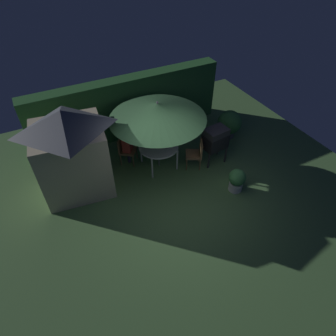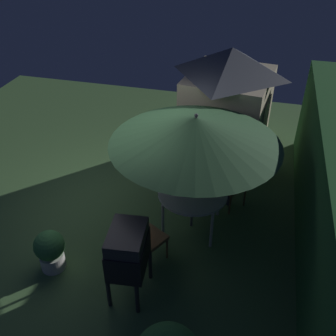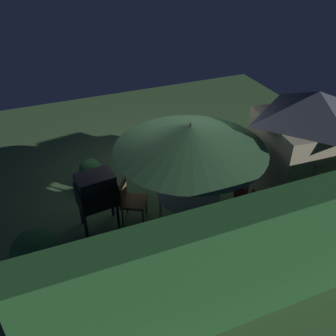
% 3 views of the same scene
% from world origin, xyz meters
% --- Properties ---
extents(ground_plane, '(11.00, 11.00, 0.00)m').
position_xyz_m(ground_plane, '(0.00, 0.00, 0.00)').
color(ground_plane, '#47703D').
extents(hedge_backdrop, '(6.48, 0.51, 2.03)m').
position_xyz_m(hedge_backdrop, '(0.00, 3.50, 1.02)').
color(hedge_backdrop, '#28602D').
rests_on(hedge_backdrop, ground).
extents(garden_shed, '(2.05, 1.91, 2.48)m').
position_xyz_m(garden_shed, '(-2.25, 1.68, 1.26)').
color(garden_shed, '#C6B793').
rests_on(garden_shed, ground).
extents(patio_table, '(1.17, 1.17, 0.76)m').
position_xyz_m(patio_table, '(0.13, 1.45, 0.70)').
color(patio_table, white).
rests_on(patio_table, ground).
extents(patio_umbrella, '(2.67, 2.67, 2.22)m').
position_xyz_m(patio_umbrella, '(0.13, 1.45, 1.93)').
color(patio_umbrella, '#4C4C51').
rests_on(patio_umbrella, ground).
extents(bbq_grill, '(0.75, 0.57, 1.20)m').
position_xyz_m(bbq_grill, '(1.73, 0.87, 0.85)').
color(bbq_grill, black).
rests_on(bbq_grill, ground).
extents(chair_near_shed, '(0.65, 0.65, 0.90)m').
position_xyz_m(chair_near_shed, '(-0.69, 2.07, 0.52)').
color(chair_near_shed, olive).
rests_on(chair_near_shed, ground).
extents(chair_far_side, '(0.63, 0.63, 0.90)m').
position_xyz_m(chair_far_side, '(1.13, 0.91, 0.52)').
color(chair_far_side, olive).
rests_on(chair_far_side, ground).
extents(potted_plant_by_shed, '(0.81, 0.81, 0.97)m').
position_xyz_m(potted_plant_by_shed, '(2.93, 1.74, 0.54)').
color(potted_plant_by_shed, '#4C4C51').
rests_on(potted_plant_by_shed, ground).
extents(potted_plant_by_grill, '(0.47, 0.47, 0.71)m').
position_xyz_m(potted_plant_by_grill, '(1.60, -0.46, 0.38)').
color(potted_plant_by_grill, silver).
rests_on(potted_plant_by_grill, ground).
extents(person_in_red, '(0.40, 0.42, 1.26)m').
position_xyz_m(person_in_red, '(-0.63, 2.02, 0.78)').
color(person_in_red, '#CC3D33').
rests_on(person_in_red, ground).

